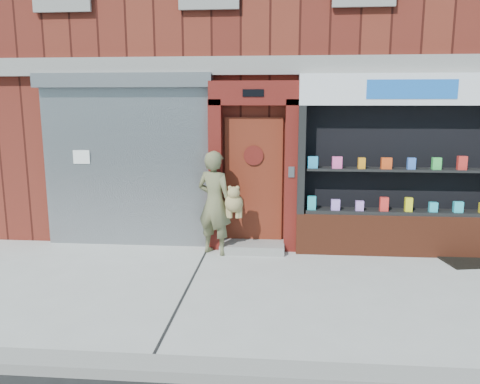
# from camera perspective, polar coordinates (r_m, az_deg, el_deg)

# --- Properties ---
(ground) EXTENTS (80.00, 80.00, 0.00)m
(ground) POSITION_cam_1_polar(r_m,az_deg,el_deg) (6.60, 7.27, -11.85)
(ground) COLOR #9E9E99
(ground) RESTS_ON ground
(curb) EXTENTS (60.00, 0.30, 0.12)m
(curb) POSITION_cam_1_polar(r_m,az_deg,el_deg) (4.65, 8.41, -21.28)
(curb) COLOR gray
(curb) RESTS_ON ground
(building) EXTENTS (12.00, 8.16, 8.00)m
(building) POSITION_cam_1_polar(r_m,az_deg,el_deg) (12.19, 6.56, 17.54)
(building) COLOR #581C14
(building) RESTS_ON ground
(shutter_bay) EXTENTS (3.10, 0.30, 3.04)m
(shutter_bay) POSITION_cam_1_polar(r_m,az_deg,el_deg) (8.50, -13.71, 4.95)
(shutter_bay) COLOR gray
(shutter_bay) RESTS_ON ground
(red_door_bay) EXTENTS (1.52, 0.58, 2.90)m
(red_door_bay) POSITION_cam_1_polar(r_m,az_deg,el_deg) (8.04, 1.63, 3.06)
(red_door_bay) COLOR #53120E
(red_door_bay) RESTS_ON ground
(pharmacy_bay) EXTENTS (3.50, 0.41, 3.00)m
(pharmacy_bay) POSITION_cam_1_polar(r_m,az_deg,el_deg) (8.25, 19.20, 2.08)
(pharmacy_bay) COLOR maroon
(pharmacy_bay) RESTS_ON ground
(woman) EXTENTS (0.87, 0.65, 1.76)m
(woman) POSITION_cam_1_polar(r_m,az_deg,el_deg) (7.88, -2.92, -1.31)
(woman) COLOR brown
(woman) RESTS_ON ground
(doormat) EXTENTS (1.16, 0.92, 0.03)m
(doormat) POSITION_cam_1_polar(r_m,az_deg,el_deg) (8.60, 26.68, -7.46)
(doormat) COLOR black
(doormat) RESTS_ON ground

